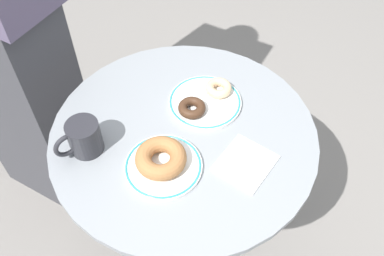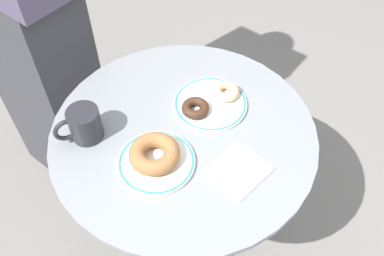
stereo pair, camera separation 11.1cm
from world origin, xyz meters
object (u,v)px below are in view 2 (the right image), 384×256
paper_napkin (239,170)px  cafe_table (185,176)px  donut_glazed (226,91)px  coffee_mug (84,124)px  donut_chocolate (195,108)px  plate_right (210,104)px  donut_cinnamon (154,154)px  plate_left (157,162)px

paper_napkin → cafe_table: bearing=101.1°
donut_glazed → coffee_mug: coffee_mug is taller
cafe_table → donut_chocolate: size_ratio=9.42×
plate_right → donut_cinnamon: size_ratio=1.61×
plate_right → coffee_mug: size_ratio=1.64×
cafe_table → plate_right: bearing=14.6°
donut_glazed → donut_chocolate: size_ratio=1.00×
coffee_mug → donut_cinnamon: bearing=-60.7°
plate_left → donut_glazed: (0.28, 0.07, 0.02)m
plate_right → donut_cinnamon: bearing=-163.9°
paper_napkin → coffee_mug: coffee_mug is taller
paper_napkin → donut_cinnamon: bearing=135.6°
donut_cinnamon → coffee_mug: coffee_mug is taller
donut_cinnamon → donut_chocolate: (0.18, 0.07, -0.01)m
donut_glazed → plate_left: bearing=-165.7°
plate_left → donut_cinnamon: bearing=82.7°
plate_right → coffee_mug: 0.35m
plate_left → plate_right: (0.23, 0.07, 0.00)m
plate_left → donut_chocolate: donut_chocolate is taller
plate_left → donut_cinnamon: 0.03m
donut_cinnamon → donut_chocolate: bearing=20.5°
donut_glazed → paper_napkin: size_ratio=0.56×
cafe_table → coffee_mug: bearing=146.7°
donut_chocolate → paper_napkin: bearing=-97.0°
donut_cinnamon → paper_napkin: size_ratio=0.94×
donut_cinnamon → plate_left: bearing=-97.3°
donut_chocolate → plate_left: bearing=-157.3°
cafe_table → coffee_mug: 0.37m
plate_left → plate_right: bearing=17.9°
plate_left → donut_cinnamon: (0.00, 0.01, 0.03)m
paper_napkin → coffee_mug: (-0.25, 0.32, 0.04)m
plate_right → donut_cinnamon: (-0.23, -0.07, 0.03)m
donut_cinnamon → donut_chocolate: donut_cinnamon is taller
plate_right → paper_napkin: size_ratio=1.51×
plate_left → donut_glazed: 0.29m
donut_chocolate → coffee_mug: size_ratio=0.61×
donut_cinnamon → donut_glazed: donut_cinnamon is taller
plate_right → coffee_mug: (-0.33, 0.11, 0.04)m
donut_cinnamon → paper_napkin: donut_cinnamon is taller
donut_cinnamon → donut_glazed: size_ratio=1.68×
donut_glazed → donut_chocolate: same height
plate_right → donut_chocolate: 0.06m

